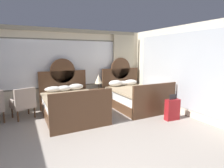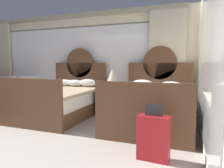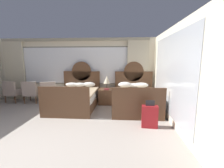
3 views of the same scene
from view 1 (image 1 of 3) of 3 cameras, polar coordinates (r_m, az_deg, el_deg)
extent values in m
cube|color=beige|center=(6.43, -18.43, 4.51)|extent=(6.88, 0.07, 2.70)
cube|color=#646054|center=(6.37, -18.46, 6.07)|extent=(4.98, 0.02, 1.63)
cube|color=white|center=(6.37, -18.45, 6.06)|extent=(4.90, 0.02, 1.55)
cube|color=beige|center=(7.23, 3.61, 5.11)|extent=(0.88, 0.08, 2.60)
cube|color=#9C957E|center=(6.32, -18.87, 15.96)|extent=(6.33, 0.10, 0.12)
cube|color=beige|center=(5.92, 21.65, 3.91)|extent=(0.07, 4.81, 2.70)
cube|color=#B2B7BC|center=(6.09, 19.27, 4.20)|extent=(0.01, 3.37, 2.27)
cube|color=brown|center=(5.54, -12.49, -8.70)|extent=(1.49, 2.01, 0.30)
cube|color=white|center=(5.45, -12.60, -5.75)|extent=(1.43, 1.91, 0.29)
cube|color=tan|center=(5.33, -12.46, -4.13)|extent=(1.53, 1.81, 0.06)
cube|color=brown|center=(6.39, -15.00, -1.74)|extent=(1.57, 0.06, 1.29)
cylinder|color=brown|center=(6.30, -15.26, 4.04)|extent=(0.82, 0.06, 0.82)
cube|color=brown|center=(4.49, -9.27, -8.37)|extent=(1.57, 0.06, 0.99)
ellipsoid|color=white|center=(6.08, -17.92, -1.54)|extent=(0.55, 0.26, 0.18)
ellipsoid|color=white|center=(6.13, -14.81, -1.28)|extent=(0.48, 0.27, 0.18)
ellipsoid|color=white|center=(6.24, -11.30, -0.86)|extent=(0.51, 0.25, 0.20)
cube|color=brown|center=(6.43, 7.22, -5.96)|extent=(1.49, 2.01, 0.30)
cube|color=white|center=(6.36, 7.28, -3.39)|extent=(1.43, 1.91, 0.29)
cube|color=tan|center=(6.25, 7.72, -1.96)|extent=(1.53, 1.81, 0.06)
cube|color=brown|center=(7.17, 2.67, -0.18)|extent=(1.57, 0.06, 1.29)
cylinder|color=brown|center=(7.09, 2.72, 4.97)|extent=(0.82, 0.06, 0.82)
cube|color=brown|center=(5.55, 13.31, -4.99)|extent=(1.57, 0.06, 0.99)
ellipsoid|color=white|center=(6.73, 1.14, 0.24)|extent=(0.55, 0.32, 0.23)
ellipsoid|color=white|center=(6.99, 3.33, 0.29)|extent=(0.56, 0.27, 0.17)
ellipsoid|color=white|center=(7.09, 5.78, 0.57)|extent=(0.58, 0.30, 0.21)
cube|color=brown|center=(6.41, -4.26, -4.54)|extent=(0.60, 0.60, 0.61)
sphere|color=tan|center=(6.10, -3.14, -3.97)|extent=(0.02, 0.02, 0.02)
cylinder|color=brown|center=(6.36, -4.22, -1.75)|extent=(0.14, 0.14, 0.02)
cylinder|color=brown|center=(6.34, -4.23, -0.75)|extent=(0.03, 0.03, 0.21)
cone|color=beige|center=(6.30, -4.26, 1.58)|extent=(0.27, 0.27, 0.32)
cube|color=maroon|center=(6.24, -3.69, -1.92)|extent=(0.18, 0.26, 0.03)
cube|color=#B29E8E|center=(5.91, -26.23, -6.13)|extent=(0.72, 0.72, 0.10)
cube|color=#B29E8E|center=(5.62, -25.62, -3.74)|extent=(0.56, 0.26, 0.49)
cube|color=#B29E8E|center=(5.96, -24.04, -4.54)|extent=(0.22, 0.50, 0.16)
cube|color=#B29E8E|center=(5.80, -28.67, -5.27)|extent=(0.22, 0.50, 0.16)
cylinder|color=brown|center=(6.25, -24.79, -7.17)|extent=(0.04, 0.04, 0.32)
cylinder|color=brown|center=(6.11, -28.88, -7.87)|extent=(0.04, 0.04, 0.32)
cylinder|color=brown|center=(5.83, -23.13, -8.23)|extent=(0.04, 0.04, 0.32)
cylinder|color=brown|center=(5.69, -27.49, -9.02)|extent=(0.04, 0.04, 0.32)
cube|color=#B29E8E|center=(5.92, -30.99, -5.20)|extent=(0.10, 0.51, 0.16)
cylinder|color=brown|center=(6.23, -30.94, -7.74)|extent=(0.04, 0.04, 0.32)
cylinder|color=brown|center=(5.78, -30.86, -9.00)|extent=(0.04, 0.04, 0.32)
cube|color=maroon|center=(5.45, 18.42, -7.66)|extent=(0.43, 0.21, 0.60)
cube|color=#232326|center=(5.35, 18.63, -3.85)|extent=(0.23, 0.04, 0.15)
cylinder|color=black|center=(5.43, 16.91, -10.67)|extent=(0.05, 0.02, 0.05)
cylinder|color=black|center=(5.64, 19.57, -10.05)|extent=(0.05, 0.02, 0.05)
camera|label=2|loc=(4.30, 49.15, -1.78)|focal=32.95mm
camera|label=3|loc=(3.03, 67.49, 2.20)|focal=24.18mm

